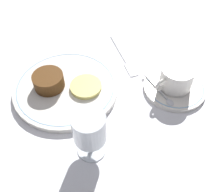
% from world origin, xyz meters
% --- Properties ---
extents(ground_plane, '(3.00, 3.00, 0.00)m').
position_xyz_m(ground_plane, '(0.00, 0.00, 0.00)').
color(ground_plane, white).
extents(dinner_plate, '(0.26, 0.26, 0.01)m').
position_xyz_m(dinner_plate, '(0.03, -0.02, 0.01)').
color(dinner_plate, white).
rests_on(dinner_plate, ground_plane).
extents(saucer, '(0.15, 0.15, 0.01)m').
position_xyz_m(saucer, '(-0.19, 0.12, 0.01)').
color(saucer, white).
rests_on(saucer, ground_plane).
extents(coffee_cup, '(0.11, 0.08, 0.06)m').
position_xyz_m(coffee_cup, '(-0.19, 0.12, 0.04)').
color(coffee_cup, white).
rests_on(coffee_cup, saucer).
extents(spoon, '(0.02, 0.12, 0.00)m').
position_xyz_m(spoon, '(-0.15, 0.12, 0.01)').
color(spoon, silver).
rests_on(spoon, saucer).
extents(wine_glass, '(0.06, 0.06, 0.11)m').
position_xyz_m(wine_glass, '(0.07, 0.16, 0.07)').
color(wine_glass, silver).
rests_on(wine_glass, ground_plane).
extents(fork, '(0.06, 0.18, 0.01)m').
position_xyz_m(fork, '(-0.15, -0.03, 0.00)').
color(fork, silver).
rests_on(fork, ground_plane).
extents(dessert_cake, '(0.07, 0.07, 0.04)m').
position_xyz_m(dessert_cake, '(0.06, -0.04, 0.03)').
color(dessert_cake, '#563314').
rests_on(dessert_cake, dinner_plate).
extents(pineapple_slice, '(0.08, 0.08, 0.01)m').
position_xyz_m(pineapple_slice, '(-0.01, 0.01, 0.02)').
color(pineapple_slice, '#EFE075').
rests_on(pineapple_slice, dinner_plate).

